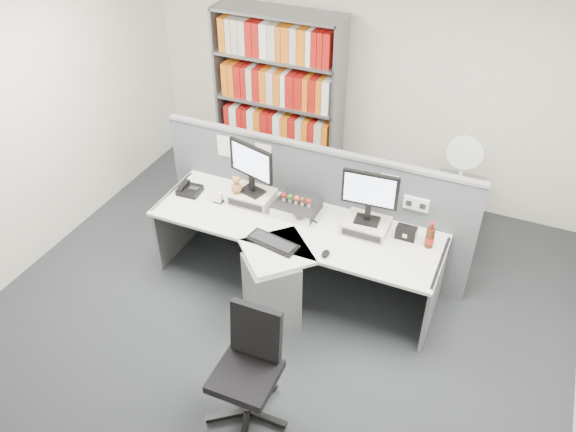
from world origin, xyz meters
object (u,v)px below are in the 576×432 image
at_px(desk_calendar, 218,198).
at_px(monitor_left, 251,165).
at_px(monitor_right, 370,193).
at_px(cola_bottle, 430,238).
at_px(desktop_pc, 297,207).
at_px(keyboard, 273,242).
at_px(shelving_unit, 279,104).
at_px(speaker, 406,233).
at_px(filing_cabinet, 452,217).
at_px(desk, 285,262).
at_px(desk_phone, 189,190).
at_px(office_chair, 250,365).
at_px(desk_fan, 465,156).
at_px(mouse, 326,254).

bearing_deg(desk_calendar, monitor_left, 26.65).
relative_size(monitor_right, cola_bottle, 1.94).
distance_m(desktop_pc, keyboard, 0.50).
xyz_separation_m(desktop_pc, desk_calendar, (-0.72, -0.15, -0.00)).
height_order(keyboard, shelving_unit, shelving_unit).
relative_size(speaker, cola_bottle, 0.69).
bearing_deg(monitor_right, filing_cabinet, 59.29).
relative_size(speaker, shelving_unit, 0.09).
xyz_separation_m(desk, desk_calendar, (-0.79, 0.24, 0.31)).
relative_size(monitor_right, desk_calendar, 4.44).
relative_size(desktop_pc, speaker, 2.21).
bearing_deg(monitor_right, shelving_unit, 135.61).
distance_m(keyboard, desk_phone, 1.11).
height_order(desk, monitor_left, monitor_left).
distance_m(desk_phone, office_chair, 1.99).
bearing_deg(monitor_right, desktop_pc, 179.14).
height_order(monitor_right, keyboard, monitor_right).
relative_size(keyboard, filing_cabinet, 0.68).
bearing_deg(keyboard, shelving_unit, 112.99).
bearing_deg(office_chair, cola_bottle, 59.85).
height_order(desk, desk_phone, desk_phone).
height_order(keyboard, filing_cabinet, keyboard).
bearing_deg(keyboard, filing_cabinet, 49.94).
height_order(monitor_left, monitor_right, monitor_left).
bearing_deg(desk, shelving_unit, 115.96).
distance_m(desktop_pc, cola_bottle, 1.20).
bearing_deg(desk_fan, speaker, -105.03).
bearing_deg(keyboard, desk_fan, 49.93).
bearing_deg(shelving_unit, desktop_pc, -60.08).
distance_m(desk, desk_calendar, 0.88).
relative_size(desk_calendar, shelving_unit, 0.05).
bearing_deg(keyboard, monitor_left, 131.34).
bearing_deg(desktop_pc, speaker, 1.37).
relative_size(desk, desk_fan, 4.56).
bearing_deg(monitor_left, desk, -37.33).
distance_m(desk_phone, filing_cabinet, 2.61).
relative_size(desktop_pc, office_chair, 0.41).
bearing_deg(monitor_right, desk, -147.26).
bearing_deg(desktop_pc, desk_calendar, -168.15).
distance_m(desk_phone, speaker, 2.05).
relative_size(speaker, office_chair, 0.18).
height_order(monitor_right, speaker, monitor_right).
height_order(monitor_left, filing_cabinet, monitor_left).
distance_m(monitor_left, desk_calendar, 0.47).
height_order(monitor_left, desktop_pc, monitor_left).
relative_size(mouse, filing_cabinet, 0.14).
xyz_separation_m(monitor_left, monitor_right, (1.10, -0.00, -0.00)).
bearing_deg(filing_cabinet, desk_fan, -90.00).
bearing_deg(speaker, desk_calendar, -174.18).
relative_size(desk_phone, desk_fan, 0.38).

